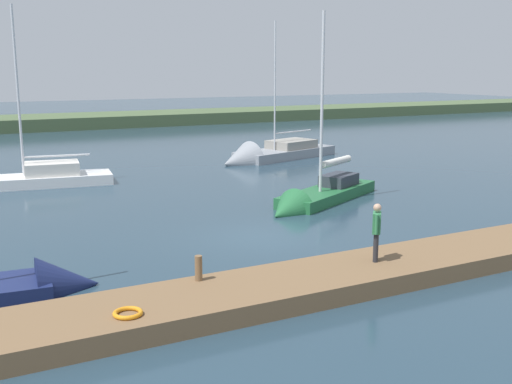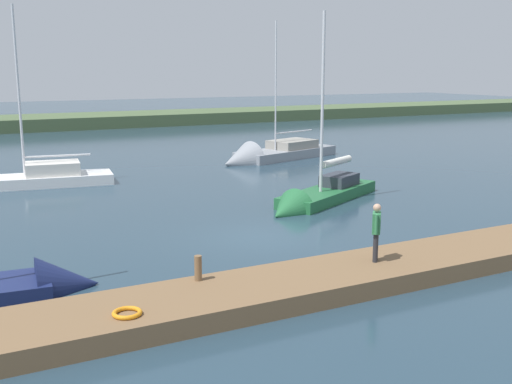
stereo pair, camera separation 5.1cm
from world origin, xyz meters
TOP-DOWN VIEW (x-y plane):
  - ground_plane at (0.00, 0.00)m, footprint 200.00×200.00m
  - far_shoreline at (0.00, -45.41)m, footprint 180.00×8.00m
  - dock_pier at (0.00, 5.22)m, footprint 27.76×2.51m
  - mooring_post_near at (4.16, 4.34)m, footprint 0.19×0.19m
  - life_ring_buoy at (6.40, 5.72)m, footprint 0.66×0.66m
  - sailboat_mid_channel at (-9.08, -16.20)m, footprint 9.45×5.01m
  - sailboat_inner_slip at (-4.74, -3.83)m, footprint 7.42×4.99m
  - sailboat_far_right at (6.84, -14.03)m, footprint 9.18×3.34m
  - person_on_dock at (-0.84, 5.14)m, footprint 0.45×0.50m

SIDE VIEW (x-z plane):
  - ground_plane at x=0.00m, z-range 0.00..0.00m
  - far_shoreline at x=0.00m, z-range -1.20..1.20m
  - sailboat_far_right at x=6.84m, z-range -4.75..5.08m
  - sailboat_inner_slip at x=-4.74m, z-range -4.32..4.67m
  - sailboat_mid_channel at x=-9.08m, z-range -4.72..5.14m
  - dock_pier at x=0.00m, z-range 0.00..0.51m
  - life_ring_buoy at x=6.40m, z-range 0.51..0.61m
  - mooring_post_near at x=4.16m, z-range 0.51..1.16m
  - person_on_dock at x=-0.84m, z-range 0.63..2.27m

